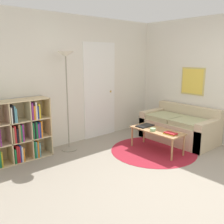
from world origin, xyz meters
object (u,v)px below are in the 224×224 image
at_px(bookshelf, 16,133).
at_px(coffee_table, 157,132).
at_px(floor_lamp, 66,70).
at_px(laptop, 145,126).
at_px(bowl, 153,130).
at_px(couch, 180,128).

xyz_separation_m(bookshelf, coffee_table, (2.21, -1.28, -0.14)).
distance_m(bookshelf, floor_lamp, 1.41).
xyz_separation_m(bookshelf, laptop, (2.23, -0.95, -0.09)).
bearing_deg(floor_lamp, bowl, -45.36).
relative_size(floor_lamp, couch, 1.22).
height_order(couch, bowl, couch).
bearing_deg(bookshelf, bowl, -31.16).
distance_m(bookshelf, laptop, 2.43).
bearing_deg(laptop, coffee_table, -92.83).
distance_m(coffee_table, laptop, 0.33).
xyz_separation_m(couch, bowl, (-1.00, -0.07, 0.17)).
distance_m(couch, laptop, 0.92).
xyz_separation_m(floor_lamp, laptop, (1.27, -0.84, -1.11)).
height_order(bookshelf, coffee_table, bookshelf).
relative_size(floor_lamp, laptop, 5.26).
bearing_deg(laptop, bookshelf, 156.91).
distance_m(couch, bowl, 1.02).
bearing_deg(couch, bookshelf, 158.86).
xyz_separation_m(coffee_table, laptop, (0.02, 0.33, 0.06)).
distance_m(coffee_table, bowl, 0.14).
relative_size(bookshelf, laptop, 3.04).
distance_m(bookshelf, couch, 3.34).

